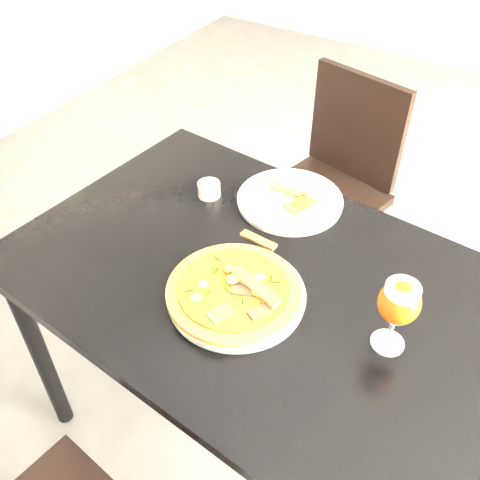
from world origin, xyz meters
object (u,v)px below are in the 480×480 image
Objects in this scene: dining_table at (256,299)px; beer_glass at (399,303)px; pizza at (234,290)px; chair_far at (331,183)px.

beer_glass is (0.34, -0.03, 0.22)m from dining_table.
beer_glass reaches higher than pizza.
chair_far reaches higher than dining_table.
dining_table is at bearing 174.40° from beer_glass.
dining_table is 1.46× the size of chair_far.
beer_glass reaches higher than dining_table.
chair_far is 2.84× the size of pizza.
beer_glass is (0.34, 0.06, 0.10)m from pizza.
pizza is at bearing -169.84° from beer_glass.
dining_table is at bearing 86.79° from pizza.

